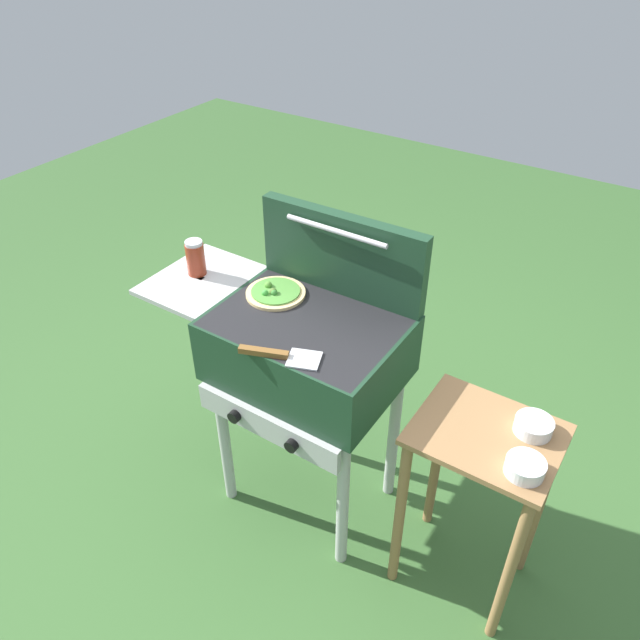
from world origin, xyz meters
TOP-DOWN VIEW (x-y plane):
  - ground_plane at (0.00, 0.00)m, footprint 8.00×8.00m
  - grill at (-0.01, -0.00)m, footprint 0.96×0.53m
  - grill_lid_open at (0.00, 0.21)m, footprint 0.63×0.09m
  - pizza_veggie at (-0.18, 0.06)m, footprint 0.21×0.21m
  - sauce_jar at (-0.51, 0.02)m, footprint 0.07×0.07m
  - spatula at (0.04, -0.21)m, footprint 0.26×0.15m
  - prep_table at (0.66, 0.00)m, footprint 0.44×0.36m
  - topping_bowl_near at (0.77, 0.08)m, footprint 0.12×0.12m
  - topping_bowl_far at (0.80, -0.09)m, footprint 0.11×0.11m

SIDE VIEW (x-z plane):
  - ground_plane at x=0.00m, z-range 0.00..0.00m
  - prep_table at x=0.66m, z-range 0.16..0.90m
  - grill at x=-0.01m, z-range 0.31..1.21m
  - topping_bowl_near at x=0.77m, z-range 0.74..0.79m
  - topping_bowl_far at x=0.80m, z-range 0.74..0.79m
  - spatula at x=0.04m, z-range 0.90..0.92m
  - pizza_veggie at x=-0.18m, z-range 0.89..0.93m
  - sauce_jar at x=-0.51m, z-range 0.90..1.04m
  - grill_lid_open at x=0.00m, z-range 0.90..1.20m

